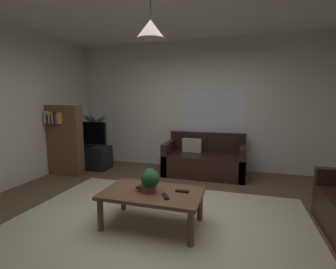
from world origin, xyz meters
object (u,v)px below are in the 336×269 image
(potted_palm_corner, at_px, (95,139))
(pendant_lamp, at_px, (151,29))
(tv_stand, at_px, (90,157))
(bookshelf_corner, at_px, (65,139))
(coffee_table, at_px, (152,196))
(book_on_table_1, at_px, (143,187))
(tv, at_px, (88,134))
(couch_under_window, at_px, (204,161))
(remote_on_table_1, at_px, (165,196))
(potted_plant_on_table, at_px, (150,179))
(remote_on_table_0, at_px, (182,191))
(book_on_table_0, at_px, (143,189))

(potted_palm_corner, height_order, pendant_lamp, pendant_lamp)
(tv_stand, relative_size, bookshelf_corner, 0.64)
(coffee_table, relative_size, tv_stand, 1.31)
(book_on_table_1, distance_m, bookshelf_corner, 2.68)
(coffee_table, bearing_deg, potted_palm_corner, 134.15)
(coffee_table, relative_size, tv, 1.36)
(bookshelf_corner, distance_m, pendant_lamp, 3.17)
(coffee_table, xyz_separation_m, tv, (-2.20, 1.94, 0.41))
(coffee_table, distance_m, bookshelf_corner, 2.80)
(couch_under_window, relative_size, remote_on_table_1, 9.87)
(book_on_table_1, relative_size, remote_on_table_1, 0.89)
(couch_under_window, height_order, potted_plant_on_table, couch_under_window)
(potted_plant_on_table, relative_size, tv, 0.33)
(book_on_table_1, height_order, bookshelf_corner, bookshelf_corner)
(tv, xyz_separation_m, potted_palm_corner, (-0.15, 0.48, -0.20))
(tv, distance_m, potted_palm_corner, 0.54)
(remote_on_table_0, bearing_deg, book_on_table_1, 99.64)
(potted_plant_on_table, xyz_separation_m, bookshelf_corner, (-2.36, 1.42, 0.14))
(book_on_table_1, relative_size, tv_stand, 0.16)
(remote_on_table_0, height_order, remote_on_table_1, same)
(potted_plant_on_table, relative_size, potted_palm_corner, 0.22)
(remote_on_table_0, relative_size, remote_on_table_1, 1.00)
(coffee_table, xyz_separation_m, book_on_table_0, (-0.12, 0.01, 0.07))
(coffee_table, relative_size, remote_on_table_1, 7.35)
(remote_on_table_1, distance_m, potted_palm_corner, 3.60)
(remote_on_table_0, height_order, tv, tv)
(remote_on_table_1, bearing_deg, potted_palm_corner, -73.02)
(coffee_table, distance_m, tv, 2.96)
(couch_under_window, distance_m, book_on_table_0, 2.27)
(book_on_table_1, xyz_separation_m, remote_on_table_1, (0.32, -0.13, -0.02))
(book_on_table_1, xyz_separation_m, remote_on_table_0, (0.47, 0.08, -0.02))
(book_on_table_1, bearing_deg, tv, 137.07)
(couch_under_window, xyz_separation_m, book_on_table_0, (-0.41, -2.23, 0.16))
(couch_under_window, xyz_separation_m, potted_plant_on_table, (-0.32, -2.24, 0.30))
(couch_under_window, bearing_deg, potted_plant_on_table, -98.19)
(tv_stand, relative_size, potted_palm_corner, 0.70)
(couch_under_window, bearing_deg, book_on_table_0, -100.50)
(potted_plant_on_table, distance_m, potted_palm_corner, 3.35)
(book_on_table_1, bearing_deg, potted_plant_on_table, -7.52)
(potted_palm_corner, bearing_deg, pendant_lamp, -45.85)
(book_on_table_0, height_order, bookshelf_corner, bookshelf_corner)
(remote_on_table_0, height_order, bookshelf_corner, bookshelf_corner)
(coffee_table, height_order, tv, tv)
(tv, bearing_deg, pendant_lamp, -41.48)
(coffee_table, xyz_separation_m, book_on_table_1, (-0.12, 0.01, 0.10))
(coffee_table, bearing_deg, tv, 138.52)
(remote_on_table_0, distance_m, pendant_lamp, 1.86)
(potted_plant_on_table, bearing_deg, book_on_table_1, 172.48)
(potted_plant_on_table, height_order, tv_stand, potted_plant_on_table)
(book_on_table_1, height_order, potted_palm_corner, potted_palm_corner)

